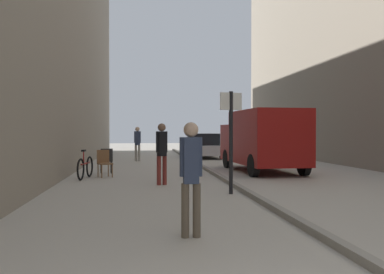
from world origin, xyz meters
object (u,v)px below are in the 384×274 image
(pedestrian_far_crossing, at_px, (191,171))
(bicycle_leaning, at_px, (85,167))
(pedestrian_main_foreground, at_px, (162,149))
(cafe_chair_by_doorway, at_px, (104,161))
(cafe_chair_near_window, at_px, (106,159))
(pedestrian_mid_block, at_px, (137,141))
(parked_car, at_px, (203,146))
(delivery_van, at_px, (262,139))
(street_sign_post, at_px, (231,133))

(pedestrian_far_crossing, relative_size, bicycle_leaning, 0.98)
(pedestrian_main_foreground, relative_size, cafe_chair_by_doorway, 1.94)
(bicycle_leaning, bearing_deg, cafe_chair_near_window, 78.67)
(pedestrian_mid_block, height_order, parked_car, pedestrian_mid_block)
(delivery_van, distance_m, bicycle_leaning, 6.83)
(cafe_chair_by_doorway, bearing_deg, pedestrian_far_crossing, 78.31)
(parked_car, bearing_deg, pedestrian_mid_block, -151.76)
(pedestrian_main_foreground, height_order, delivery_van, delivery_van)
(pedestrian_mid_block, bearing_deg, cafe_chair_near_window, -82.84)
(delivery_van, height_order, cafe_chair_near_window, delivery_van)
(pedestrian_mid_block, relative_size, delivery_van, 0.35)
(pedestrian_main_foreground, height_order, cafe_chair_near_window, pedestrian_main_foreground)
(cafe_chair_near_window, bearing_deg, delivery_van, -9.30)
(pedestrian_main_foreground, bearing_deg, parked_car, 55.41)
(pedestrian_far_crossing, relative_size, cafe_chair_near_window, 1.84)
(pedestrian_main_foreground, xyz_separation_m, street_sign_post, (1.65, -1.95, 0.49))
(delivery_van, bearing_deg, cafe_chair_near_window, 177.14)
(pedestrian_mid_block, bearing_deg, delivery_van, -34.88)
(delivery_van, xyz_separation_m, parked_car, (-1.04, 8.60, -0.57))
(delivery_van, relative_size, cafe_chair_near_window, 5.50)
(cafe_chair_near_window, bearing_deg, pedestrian_far_crossing, -87.12)
(pedestrian_mid_block, height_order, street_sign_post, street_sign_post)
(cafe_chair_by_doorway, bearing_deg, pedestrian_mid_block, -123.54)
(pedestrian_main_foreground, height_order, pedestrian_mid_block, pedestrian_main_foreground)
(pedestrian_far_crossing, bearing_deg, cafe_chair_by_doorway, 103.80)
(pedestrian_far_crossing, relative_size, street_sign_post, 0.67)
(pedestrian_main_foreground, bearing_deg, pedestrian_mid_block, 74.37)
(pedestrian_mid_block, distance_m, cafe_chair_near_window, 6.39)
(street_sign_post, bearing_deg, pedestrian_main_foreground, -63.83)
(pedestrian_main_foreground, relative_size, delivery_van, 0.35)
(pedestrian_main_foreground, xyz_separation_m, bicycle_leaning, (-2.46, 1.89, -0.67))
(parked_car, distance_m, cafe_chair_near_window, 9.92)
(parked_car, bearing_deg, cafe_chair_by_doorway, -119.54)
(pedestrian_mid_block, distance_m, cafe_chair_by_doorway, 7.53)
(delivery_van, bearing_deg, parked_car, 94.21)
(pedestrian_mid_block, xyz_separation_m, street_sign_post, (2.44, -11.70, 0.50))
(street_sign_post, height_order, bicycle_leaning, street_sign_post)
(pedestrian_mid_block, relative_size, parked_car, 0.42)
(pedestrian_main_foreground, height_order, bicycle_leaning, pedestrian_main_foreground)
(bicycle_leaning, bearing_deg, parked_car, 69.88)
(delivery_van, relative_size, street_sign_post, 1.99)
(parked_car, distance_m, street_sign_post, 14.10)
(bicycle_leaning, bearing_deg, pedestrian_far_crossing, -63.39)
(pedestrian_far_crossing, xyz_separation_m, bicycle_leaning, (-2.59, 7.91, -0.62))
(pedestrian_mid_block, height_order, delivery_van, delivery_van)
(delivery_van, relative_size, bicycle_leaning, 2.94)
(street_sign_post, relative_size, cafe_chair_near_window, 2.77)
(cafe_chair_near_window, xyz_separation_m, cafe_chair_by_doorway, (0.02, -1.16, 0.00))
(street_sign_post, bearing_deg, pedestrian_far_crossing, 55.33)
(pedestrian_far_crossing, xyz_separation_m, street_sign_post, (1.52, 4.07, 0.55))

